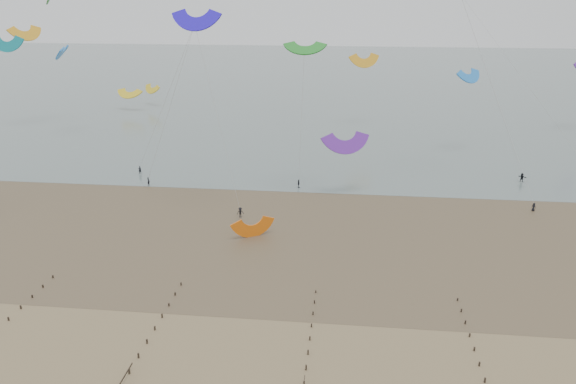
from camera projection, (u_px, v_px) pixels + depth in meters
The scene contains 6 objects.
ground at pixel (273, 346), 62.14m from camera, with size 500.00×500.00×0.00m, color brown.
sea_and_shore at pixel (277, 223), 94.71m from camera, with size 500.00×665.00×0.03m.
kitesurfer_lead at pixel (148, 181), 112.69m from camera, with size 0.62×0.41×1.70m, color black.
kitesurfers at pixel (413, 191), 107.35m from camera, with size 93.40×26.46×1.89m.
grounded_kite at pixel (253, 237), 89.56m from camera, with size 6.12×3.20×4.66m, color orange, non-canonical shape.
kites_airborne at pixel (287, 60), 138.21m from camera, with size 244.27×109.45×37.93m.
Camera 1 is at (7.47, -52.12, 37.18)m, focal length 35.00 mm.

